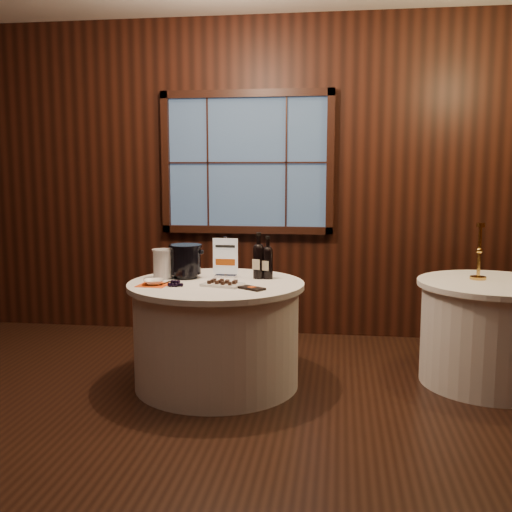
# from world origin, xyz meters

# --- Properties ---
(ground) EXTENTS (6.00, 6.00, 0.00)m
(ground) POSITION_xyz_m (0.00, 0.00, 0.00)
(ground) COLOR black
(ground) RESTS_ON ground
(back_wall) EXTENTS (6.00, 0.10, 3.00)m
(back_wall) POSITION_xyz_m (0.00, 2.48, 1.54)
(back_wall) COLOR black
(back_wall) RESTS_ON ground
(main_table) EXTENTS (1.28, 1.28, 0.77)m
(main_table) POSITION_xyz_m (0.00, 1.00, 0.39)
(main_table) COLOR silver
(main_table) RESTS_ON ground
(side_table) EXTENTS (1.08, 1.08, 0.77)m
(side_table) POSITION_xyz_m (2.00, 1.30, 0.39)
(side_table) COLOR silver
(side_table) RESTS_ON ground
(sign_stand) EXTENTS (0.19, 0.09, 0.31)m
(sign_stand) POSITION_xyz_m (0.03, 1.21, 0.88)
(sign_stand) COLOR silver
(sign_stand) RESTS_ON main_table
(port_bottle_left) EXTENTS (0.08, 0.09, 0.35)m
(port_bottle_left) POSITION_xyz_m (0.28, 1.19, 0.92)
(port_bottle_left) COLOR black
(port_bottle_left) RESTS_ON main_table
(port_bottle_right) EXTENTS (0.08, 0.09, 0.32)m
(port_bottle_right) POSITION_xyz_m (0.35, 1.19, 0.91)
(port_bottle_right) COLOR black
(port_bottle_right) RESTS_ON main_table
(ice_bucket) EXTENTS (0.25, 0.25, 0.25)m
(ice_bucket) POSITION_xyz_m (-0.26, 1.14, 0.90)
(ice_bucket) COLOR black
(ice_bucket) RESTS_ON main_table
(chocolate_plate) EXTENTS (0.31, 0.24, 0.04)m
(chocolate_plate) POSITION_xyz_m (0.07, 0.88, 0.79)
(chocolate_plate) COLOR white
(chocolate_plate) RESTS_ON main_table
(chocolate_box) EXTENTS (0.20, 0.18, 0.02)m
(chocolate_box) POSITION_xyz_m (0.30, 0.77, 0.78)
(chocolate_box) COLOR black
(chocolate_box) RESTS_ON main_table
(grape_bunch) EXTENTS (0.17, 0.07, 0.04)m
(grape_bunch) POSITION_xyz_m (-0.25, 0.80, 0.79)
(grape_bunch) COLOR black
(grape_bunch) RESTS_ON main_table
(glass_pitcher) EXTENTS (0.20, 0.16, 0.22)m
(glass_pitcher) POSITION_xyz_m (-0.43, 1.10, 0.88)
(glass_pitcher) COLOR silver
(glass_pitcher) RESTS_ON main_table
(orange_napkin) EXTENTS (0.22, 0.22, 0.00)m
(orange_napkin) POSITION_xyz_m (-0.41, 0.83, 0.77)
(orange_napkin) COLOR #E04A12
(orange_napkin) RESTS_ON main_table
(cracker_bowl) EXTENTS (0.19, 0.19, 0.04)m
(cracker_bowl) POSITION_xyz_m (-0.41, 0.83, 0.79)
(cracker_bowl) COLOR white
(cracker_bowl) RESTS_ON orange_napkin
(brass_candlestick) EXTENTS (0.12, 0.12, 0.42)m
(brass_candlestick) POSITION_xyz_m (1.91, 1.38, 0.92)
(brass_candlestick) COLOR gold
(brass_candlestick) RESTS_ON side_table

